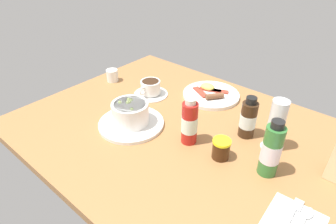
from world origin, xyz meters
TOP-DOWN VIEW (x-y plane):
  - ground_plane at (0.00, 0.00)cm, footprint 110.00×84.00cm
  - porridge_bowl at (-14.72, -9.07)cm, footprint 22.49×22.49cm
  - coffee_cup at (-24.50, 10.87)cm, footprint 13.85×13.85cm
  - creamer_jug at (-46.11, 9.12)cm, footprint 5.72×5.38cm
  - wine_glass at (27.02, 11.12)cm, footprint 6.30×6.30cm
  - jam_jar at (17.53, -3.09)cm, footprint 5.43×5.43cm
  - sauce_bottle_red at (5.77, -3.18)cm, footprint 5.08×5.08cm
  - sauce_bottle_brown at (17.96, 11.74)cm, footprint 5.22×5.22cm
  - sauce_bottle_green at (30.68, -0.34)cm, footprint 5.30×5.30cm
  - breakfast_plate at (-5.27, 25.96)cm, footprint 22.62×22.62cm

SIDE VIEW (x-z plane):
  - ground_plane at x=0.00cm, z-range -3.00..0.00cm
  - breakfast_plate at x=-5.27cm, z-range -0.89..2.81cm
  - creamer_jug at x=-46.11cm, z-range -0.20..5.60cm
  - coffee_cup at x=-24.50cm, z-range -0.32..5.85cm
  - jam_jar at x=17.53cm, z-range 0.04..6.32cm
  - porridge_bowl at x=-14.72cm, z-range -0.81..8.62cm
  - sauce_bottle_brown at x=17.96cm, z-range -0.76..13.49cm
  - sauce_bottle_red at x=5.77cm, z-range -0.66..15.04cm
  - sauce_bottle_green at x=30.68cm, z-range -0.76..16.57cm
  - wine_glass at x=27.02cm, z-range 2.46..19.22cm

